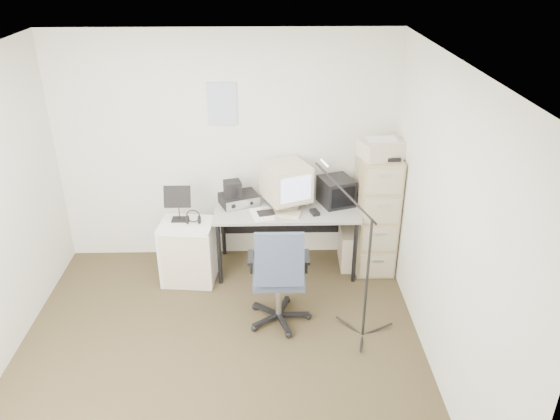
{
  "coord_description": "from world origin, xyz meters",
  "views": [
    {
      "loc": [
        0.43,
        -3.68,
        3.26
      ],
      "look_at": [
        0.55,
        0.95,
        0.95
      ],
      "focal_mm": 35.0,
      "sensor_mm": 36.0,
      "label": 1
    }
  ],
  "objects_px": {
    "filing_cabinet": "(375,212)",
    "office_chair": "(279,273)",
    "side_cart": "(188,252)",
    "desk": "(286,238)"
  },
  "relations": [
    {
      "from": "side_cart",
      "to": "desk",
      "type": "bearing_deg",
      "value": 17.27
    },
    {
      "from": "filing_cabinet",
      "to": "office_chair",
      "type": "height_order",
      "value": "filing_cabinet"
    },
    {
      "from": "filing_cabinet",
      "to": "office_chair",
      "type": "xyz_separation_m",
      "value": [
        -1.05,
        -0.97,
        -0.13
      ]
    },
    {
      "from": "desk",
      "to": "side_cart",
      "type": "bearing_deg",
      "value": -168.31
    },
    {
      "from": "filing_cabinet",
      "to": "side_cart",
      "type": "relative_size",
      "value": 1.96
    },
    {
      "from": "side_cart",
      "to": "filing_cabinet",
      "type": "bearing_deg",
      "value": 12.58
    },
    {
      "from": "filing_cabinet",
      "to": "side_cart",
      "type": "height_order",
      "value": "filing_cabinet"
    },
    {
      "from": "side_cart",
      "to": "office_chair",
      "type": "bearing_deg",
      "value": -32.47
    },
    {
      "from": "desk",
      "to": "office_chair",
      "type": "relative_size",
      "value": 1.43
    },
    {
      "from": "filing_cabinet",
      "to": "desk",
      "type": "xyz_separation_m",
      "value": [
        -0.95,
        -0.03,
        -0.29
      ]
    }
  ]
}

